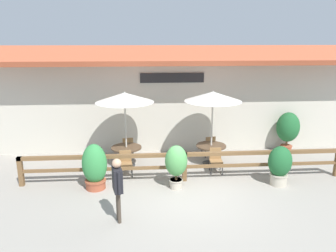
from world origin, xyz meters
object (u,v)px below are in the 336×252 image
Objects in this scene: chair_near_wallside at (128,146)px; chair_middle_streetside at (216,159)px; potted_plant_small_flowering at (288,128)px; chair_middle_wallside at (209,145)px; potted_plant_entrance_palm at (280,165)px; dining_table_near at (126,151)px; chair_near_streetside at (126,162)px; dining_table_middle at (211,149)px; potted_plant_tall_tropical at (176,163)px; patio_umbrella_near at (125,98)px; potted_plant_broad_leaf at (95,167)px; pedestrian at (117,182)px; patio_umbrella_middle at (213,97)px.

chair_middle_streetside is (3.08, -1.63, 0.00)m from chair_near_wallside.
chair_middle_wallside is at bearing -174.45° from potted_plant_small_flowering.
potted_plant_entrance_palm is at bearing -117.42° from potted_plant_small_flowering.
chair_near_streetside is (0.01, -0.83, -0.11)m from dining_table_near.
dining_table_middle is at bearing -162.03° from potted_plant_small_flowering.
dining_table_near is 2.55m from potted_plant_tall_tropical.
patio_umbrella_near reaches higher than chair_near_streetside.
potted_plant_tall_tropical is at bearing -51.06° from dining_table_near.
potted_plant_broad_leaf is 2.15m from pedestrian.
potted_plant_entrance_palm reaches higher than chair_near_streetside.
potted_plant_small_flowering reaches higher than potted_plant_entrance_palm.
dining_table_middle is (3.08, -0.03, -1.93)m from patio_umbrella_near.
potted_plant_tall_tropical is (-1.49, -1.18, 0.35)m from chair_middle_streetside.
chair_near_wallside is (0.01, 0.83, -0.11)m from dining_table_near.
chair_near_wallside is at bearing -15.05° from chair_middle_wallside.
potted_plant_tall_tropical is at bearing -179.97° from potted_plant_entrance_palm.
potted_plant_broad_leaf reaches higher than potted_plant_entrance_palm.
patio_umbrella_near is 1.93m from dining_table_near.
chair_middle_wallside is 3.20m from potted_plant_entrance_palm.
chair_middle_streetside is 3.84m from potted_plant_small_flowering.
pedestrian is (-0.04, -2.93, 0.61)m from chair_near_streetside.
dining_table_near is 3.08m from dining_table_middle.
patio_umbrella_middle is at bearing 70.72° from chair_middle_wallside.
potted_plant_small_flowering is (3.34, 1.08, 0.41)m from dining_table_middle.
chair_near_wallside is 3.15m from chair_middle_wallside.
chair_middle_wallside is (0.08, 0.77, -0.11)m from dining_table_middle.
patio_umbrella_middle is 3.20m from potted_plant_entrance_palm.
chair_middle_wallside is (0.08, 0.77, -2.04)m from patio_umbrella_middle.
chair_near_streetside is at bearing -89.34° from patio_umbrella_near.
chair_near_streetside is 0.61× the size of potted_plant_tall_tropical.
patio_umbrella_middle reaches higher than chair_middle_streetside.
potted_plant_small_flowering is (6.41, 1.89, 0.52)m from chair_near_streetside.
chair_near_streetside is 1.00× the size of chair_middle_wallside.
patio_umbrella_near is at bearing -0.17° from chair_middle_wallside.
patio_umbrella_near is 6.68m from potted_plant_small_flowering.
dining_table_middle is 4.33m from potted_plant_broad_leaf.
chair_near_streetside is at bearing 166.71° from potted_plant_entrance_palm.
potted_plant_entrance_palm is (1.77, -1.95, -1.83)m from patio_umbrella_middle.
chair_near_wallside is 0.31× the size of patio_umbrella_middle.
pedestrian reaches higher than potted_plant_entrance_palm.
chair_middle_streetside is at bearing -150.96° from potted_plant_small_flowering.
chair_middle_streetside is (3.09, -0.79, -2.04)m from patio_umbrella_near.
dining_table_near is (0.00, -0.00, -1.93)m from patio_umbrella_near.
chair_middle_streetside is 0.50× the size of pedestrian.
potted_plant_broad_leaf is (-0.87, -1.81, -1.80)m from patio_umbrella_near.
patio_umbrella_middle is 3.82m from potted_plant_small_flowering.
dining_table_middle is 2.46m from potted_plant_tall_tropical.
chair_middle_streetside is (0.01, -0.76, -2.04)m from patio_umbrella_middle.
patio_umbrella_near is 3.26× the size of chair_middle_wallside.
patio_umbrella_near is 3.79m from chair_middle_streetside.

